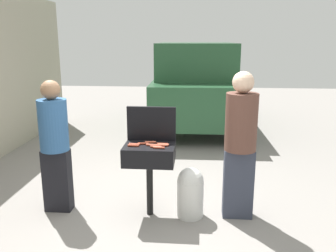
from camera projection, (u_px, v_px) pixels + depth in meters
ground_plane at (149, 214)px, 4.37m from camera, size 24.00×24.00×0.00m
bbq_grill at (149, 156)px, 4.20m from camera, size 0.60×0.44×0.89m
grill_lid_open at (151, 124)px, 4.33m from camera, size 0.60×0.05×0.42m
hot_dog_0 at (156, 147)px, 4.06m from camera, size 0.13×0.04×0.03m
hot_dog_1 at (162, 145)px, 4.11m from camera, size 0.13×0.04×0.03m
hot_dog_2 at (133, 146)px, 4.11m from camera, size 0.13×0.03×0.03m
hot_dog_3 at (163, 145)px, 4.14m from camera, size 0.13×0.03×0.03m
hot_dog_4 at (134, 144)px, 4.16m from camera, size 0.13×0.03×0.03m
hot_dog_5 at (159, 148)px, 4.03m from camera, size 0.13×0.03×0.03m
hot_dog_6 at (150, 142)px, 4.25m from camera, size 0.13×0.04×0.03m
hot_dog_7 at (152, 145)px, 4.13m from camera, size 0.13×0.04×0.03m
hot_dog_8 at (143, 143)px, 4.19m from camera, size 0.13×0.04×0.03m
hot_dog_9 at (162, 144)px, 4.17m from camera, size 0.13×0.04×0.03m
propane_tank at (190, 191)px, 4.25m from camera, size 0.32×0.32×0.62m
person_left at (55, 142)px, 4.28m from camera, size 0.34×0.34×1.64m
person_right at (240, 141)px, 4.10m from camera, size 0.37×0.37×1.76m
parked_minivan at (195, 84)px, 8.71m from camera, size 2.10×4.44×2.02m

